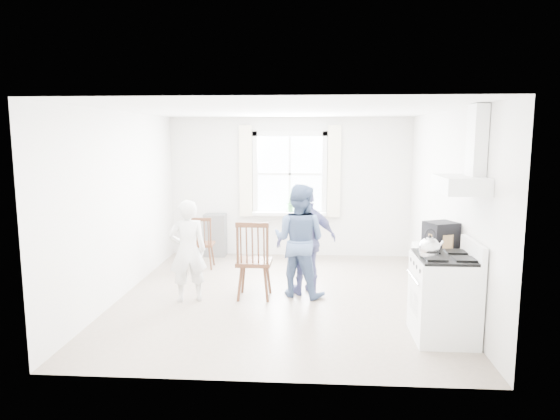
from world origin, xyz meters
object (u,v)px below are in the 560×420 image
at_px(person_left, 188,251).
at_px(person_right, 307,241).
at_px(stereo_stack, 441,234).
at_px(windsor_chair_b, 253,252).
at_px(person_mid, 299,240).
at_px(gas_stove, 444,297).
at_px(low_cabinet, 435,281).
at_px(windsor_chair_a, 201,237).

distance_m(person_left, person_right, 1.68).
distance_m(stereo_stack, windsor_chair_b, 2.47).
xyz_separation_m(windsor_chair_b, person_right, (0.73, 0.35, 0.09)).
bearing_deg(person_right, person_mid, 17.72).
height_order(gas_stove, stereo_stack, stereo_stack).
distance_m(low_cabinet, windsor_chair_b, 2.41).
relative_size(low_cabinet, person_mid, 0.56).
height_order(stereo_stack, person_mid, person_mid).
height_order(low_cabinet, person_left, person_left).
bearing_deg(stereo_stack, person_mid, 157.13).
distance_m(low_cabinet, person_mid, 1.91).
height_order(low_cabinet, person_mid, person_mid).
height_order(low_cabinet, person_right, person_right).
xyz_separation_m(low_cabinet, windsor_chair_b, (-2.35, 0.46, 0.23)).
height_order(windsor_chair_a, person_mid, person_mid).
bearing_deg(windsor_chair_b, person_right, 25.93).
height_order(low_cabinet, stereo_stack, stereo_stack).
height_order(stereo_stack, person_right, person_right).
bearing_deg(person_right, windsor_chair_b, 2.16).
bearing_deg(gas_stove, person_left, 161.35).
distance_m(windsor_chair_b, person_mid, 0.69).
relative_size(gas_stove, person_left, 0.79).
bearing_deg(person_right, windsor_chair_a, -57.40).
xyz_separation_m(windsor_chair_a, person_left, (0.18, -1.64, 0.15)).
relative_size(stereo_stack, person_left, 0.31).
bearing_deg(windsor_chair_a, gas_stove, -38.97).
bearing_deg(low_cabinet, gas_stove, -95.68).
bearing_deg(stereo_stack, windsor_chair_b, 168.55).
relative_size(gas_stove, stereo_stack, 2.54).
relative_size(low_cabinet, person_left, 0.64).
relative_size(windsor_chair_b, person_right, 0.73).
relative_size(person_mid, person_right, 1.04).
bearing_deg(gas_stove, person_mid, 139.41).
relative_size(stereo_stack, person_mid, 0.28).
distance_m(gas_stove, windsor_chair_a, 4.32).
relative_size(windsor_chair_a, person_mid, 0.57).
relative_size(gas_stove, windsor_chair_b, 1.00).
xyz_separation_m(gas_stove, person_mid, (-1.66, 1.42, 0.31)).
height_order(gas_stove, windsor_chair_a, gas_stove).
distance_m(person_mid, person_right, 0.14).
relative_size(gas_stove, windsor_chair_a, 1.23).
xyz_separation_m(low_cabinet, person_mid, (-1.73, 0.72, 0.35)).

